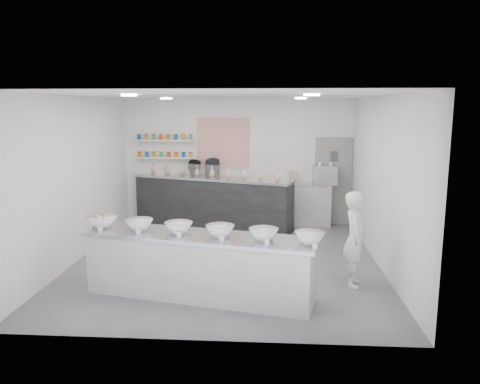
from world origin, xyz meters
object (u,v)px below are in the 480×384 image
espresso_ledge (302,205)px  staff_right (213,191)px  prep_counter (200,266)px  staff_left (193,192)px  woman_prep (355,239)px  back_bar (212,202)px  espresso_machine (325,175)px

espresso_ledge → staff_right: (-2.14, -0.03, 0.31)m
prep_counter → staff_left: staff_left is taller
prep_counter → espresso_ledge: espresso_ledge is taller
prep_counter → woman_prep: (2.37, 0.60, 0.28)m
back_bar → staff_right: bearing=114.4°
prep_counter → woman_prep: woman_prep is taller
prep_counter → staff_right: bearing=107.2°
back_bar → espresso_ledge: bearing=26.0°
espresso_machine → woman_prep: 3.85m
back_bar → staff_left: staff_left is taller
back_bar → prep_counter: bearing=-67.1°
staff_left → back_bar: bearing=150.2°
prep_counter → back_bar: (-0.32, 4.14, 0.12)m
espresso_ledge → espresso_machine: 0.89m
back_bar → staff_left: (-0.49, 0.25, 0.19)m
staff_left → staff_right: 0.47m
prep_counter → espresso_ledge: (1.79, 4.42, 0.03)m
back_bar → espresso_ledge: back_bar is taller
woman_prep → espresso_ledge: bearing=15.7°
staff_left → staff_right: bearing=177.1°
woman_prep → prep_counter: bearing=111.2°
espresso_ledge → staff_left: (-2.61, -0.03, 0.28)m
back_bar → woman_prep: 4.46m
staff_right → espresso_machine: bearing=-175.0°
espresso_ledge → staff_right: size_ratio=0.84×
prep_counter → woman_prep: size_ratio=2.30×
staff_left → prep_counter: bearing=97.6°
prep_counter → back_bar: size_ratio=0.90×
espresso_machine → staff_left: bearing=-179.5°
espresso_ledge → espresso_machine: size_ratio=2.49×
back_bar → woman_prep: size_ratio=2.54×
woman_prep → staff_left: staff_left is taller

